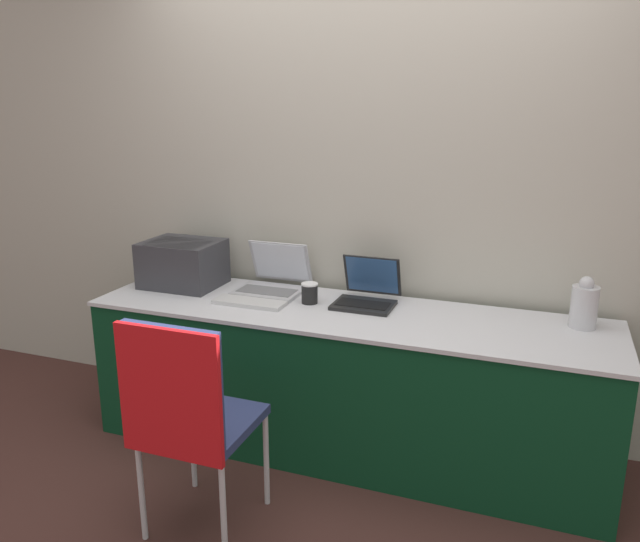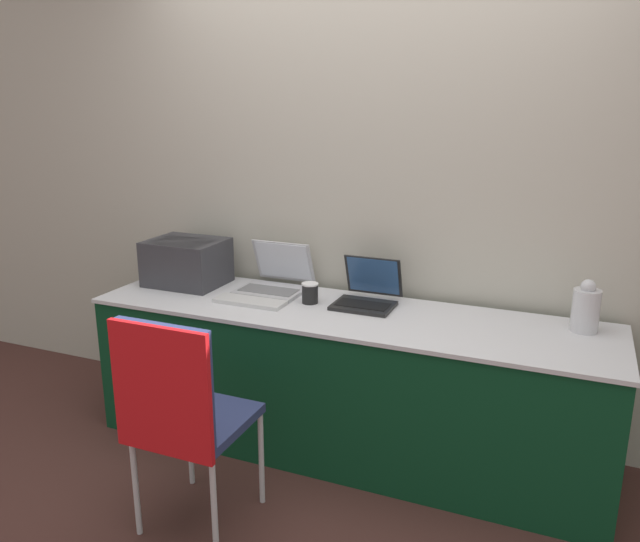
{
  "view_description": "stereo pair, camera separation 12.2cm",
  "coord_description": "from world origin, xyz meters",
  "px_view_note": "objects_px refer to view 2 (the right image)",
  "views": [
    {
      "loc": [
        0.89,
        -2.41,
        1.73
      ],
      "look_at": [
        -0.14,
        0.35,
        0.92
      ],
      "focal_mm": 35.0,
      "sensor_mm": 36.0,
      "label": 1
    },
    {
      "loc": [
        1.0,
        -2.36,
        1.73
      ],
      "look_at": [
        -0.14,
        0.35,
        0.92
      ],
      "focal_mm": 35.0,
      "sensor_mm": 36.0,
      "label": 2
    }
  ],
  "objects_px": {
    "chair": "(179,405)",
    "laptop_left": "(275,280)",
    "external_keyboard": "(250,302)",
    "laptop_right": "(367,294)",
    "printer": "(186,260)",
    "coffee_cup": "(310,293)",
    "metal_pitcher": "(586,308)"
  },
  "relations": [
    {
      "from": "external_keyboard",
      "to": "laptop_right",
      "type": "bearing_deg",
      "value": 21.7
    },
    {
      "from": "laptop_right",
      "to": "coffee_cup",
      "type": "xyz_separation_m",
      "value": [
        -0.27,
        -0.09,
        0.0
      ]
    },
    {
      "from": "printer",
      "to": "laptop_right",
      "type": "xyz_separation_m",
      "value": [
        1.04,
        0.05,
        -0.08
      ]
    },
    {
      "from": "external_keyboard",
      "to": "coffee_cup",
      "type": "distance_m",
      "value": 0.31
    },
    {
      "from": "laptop_left",
      "to": "coffee_cup",
      "type": "xyz_separation_m",
      "value": [
        0.27,
        -0.13,
        -0.0
      ]
    },
    {
      "from": "external_keyboard",
      "to": "metal_pitcher",
      "type": "height_order",
      "value": "metal_pitcher"
    },
    {
      "from": "printer",
      "to": "metal_pitcher",
      "type": "height_order",
      "value": "printer"
    },
    {
      "from": "laptop_right",
      "to": "coffee_cup",
      "type": "distance_m",
      "value": 0.29
    },
    {
      "from": "laptop_left",
      "to": "metal_pitcher",
      "type": "distance_m",
      "value": 1.54
    },
    {
      "from": "laptop_left",
      "to": "laptop_right",
      "type": "bearing_deg",
      "value": -4.56
    },
    {
      "from": "laptop_right",
      "to": "metal_pitcher",
      "type": "xyz_separation_m",
      "value": [
        1.01,
        0.02,
        0.05
      ]
    },
    {
      "from": "printer",
      "to": "coffee_cup",
      "type": "bearing_deg",
      "value": -3.37
    },
    {
      "from": "external_keyboard",
      "to": "metal_pitcher",
      "type": "relative_size",
      "value": 1.54
    },
    {
      "from": "external_keyboard",
      "to": "metal_pitcher",
      "type": "xyz_separation_m",
      "value": [
        1.55,
        0.24,
        0.1
      ]
    },
    {
      "from": "coffee_cup",
      "to": "chair",
      "type": "relative_size",
      "value": 0.11
    },
    {
      "from": "laptop_left",
      "to": "external_keyboard",
      "type": "height_order",
      "value": "laptop_left"
    },
    {
      "from": "metal_pitcher",
      "to": "chair",
      "type": "xyz_separation_m",
      "value": [
        -1.42,
        -1.04,
        -0.25
      ]
    },
    {
      "from": "external_keyboard",
      "to": "laptop_left",
      "type": "bearing_deg",
      "value": 87.82
    },
    {
      "from": "metal_pitcher",
      "to": "chair",
      "type": "bearing_deg",
      "value": -143.8
    },
    {
      "from": "external_keyboard",
      "to": "chair",
      "type": "xyz_separation_m",
      "value": [
        0.13,
        -0.81,
        -0.16
      ]
    },
    {
      "from": "laptop_left",
      "to": "metal_pitcher",
      "type": "relative_size",
      "value": 1.46
    },
    {
      "from": "laptop_left",
      "to": "coffee_cup",
      "type": "distance_m",
      "value": 0.3
    },
    {
      "from": "laptop_right",
      "to": "external_keyboard",
      "type": "relative_size",
      "value": 0.84
    },
    {
      "from": "printer",
      "to": "coffee_cup",
      "type": "height_order",
      "value": "printer"
    },
    {
      "from": "coffee_cup",
      "to": "external_keyboard",
      "type": "bearing_deg",
      "value": -155.13
    },
    {
      "from": "laptop_right",
      "to": "coffee_cup",
      "type": "bearing_deg",
      "value": -161.65
    },
    {
      "from": "external_keyboard",
      "to": "chair",
      "type": "height_order",
      "value": "chair"
    },
    {
      "from": "chair",
      "to": "laptop_left",
      "type": "bearing_deg",
      "value": 96.34
    },
    {
      "from": "coffee_cup",
      "to": "chair",
      "type": "bearing_deg",
      "value": -98.91
    },
    {
      "from": "metal_pitcher",
      "to": "printer",
      "type": "bearing_deg",
      "value": -178.23
    },
    {
      "from": "printer",
      "to": "chair",
      "type": "height_order",
      "value": "printer"
    },
    {
      "from": "coffee_cup",
      "to": "metal_pitcher",
      "type": "xyz_separation_m",
      "value": [
        1.28,
        0.11,
        0.05
      ]
    }
  ]
}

